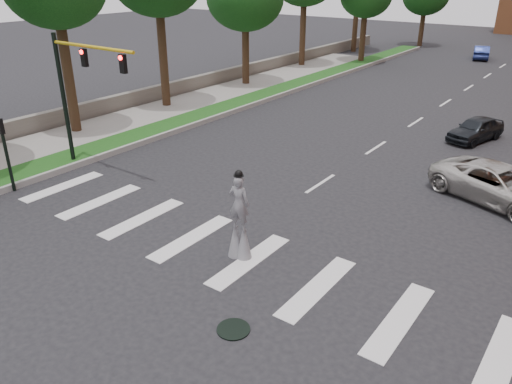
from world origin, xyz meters
name	(u,v)px	position (x,y,z in m)	size (l,w,h in m)	color
ground_plane	(200,261)	(0.00, 0.00, 0.00)	(160.00, 160.00, 0.00)	black
grass_median	(265,95)	(-11.50, 20.00, 0.12)	(2.00, 60.00, 0.25)	#164413
median_curb	(277,96)	(-10.45, 20.00, 0.14)	(0.20, 60.00, 0.28)	gray
sidewalk_left	(135,119)	(-14.50, 10.00, 0.09)	(4.00, 60.00, 0.18)	gray
stone_wall	(225,76)	(-17.00, 22.00, 0.55)	(0.50, 56.00, 1.10)	#625C54
manhole	(233,329)	(3.00, -2.00, 0.02)	(0.90, 0.90, 0.04)	black
traffic_signal	(77,82)	(-9.78, 3.00, 4.15)	(5.30, 0.23, 6.20)	black
secondary_signal	(5,148)	(-10.30, -0.50, 1.95)	(0.25, 0.21, 3.23)	black
stilt_performer	(239,222)	(0.86, 1.03, 1.28)	(0.84, 0.57, 3.11)	#301F13
suv_crossing	(499,185)	(6.77, 10.63, 0.77)	(2.55, 5.52, 1.53)	beige
car_near	(476,129)	(3.89, 18.40, 0.66)	(1.55, 3.86, 1.32)	black
car_mid	(481,52)	(-2.82, 46.89, 0.69)	(1.46, 4.19, 1.38)	navy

